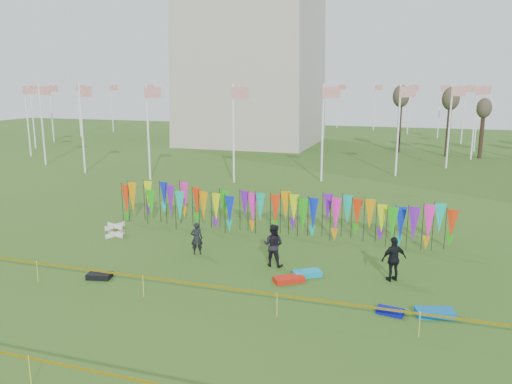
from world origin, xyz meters
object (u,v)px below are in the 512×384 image
(kite_bag_red, at_px, (289,279))
(kite_bag_black, at_px, (99,276))
(person_left, at_px, (197,238))
(kite_bag_turquoise, at_px, (307,273))
(person_mid, at_px, (273,245))
(kite_bag_teal, at_px, (435,313))
(box_kite, at_px, (115,230))
(person_right, at_px, (394,259))
(kite_bag_blue, at_px, (390,311))

(kite_bag_red, xyz_separation_m, kite_bag_black, (-7.68, -2.09, 0.00))
(person_left, bearing_deg, kite_bag_turquoise, 144.24)
(kite_bag_turquoise, height_order, kite_bag_black, kite_bag_turquoise)
(person_left, xyz_separation_m, person_mid, (3.91, -0.37, 0.19))
(person_mid, distance_m, kite_bag_teal, 7.50)
(box_kite, distance_m, kite_bag_teal, 16.69)
(kite_bag_red, bearing_deg, person_left, 158.45)
(kite_bag_red, distance_m, kite_bag_black, 7.96)
(kite_bag_teal, bearing_deg, person_right, 118.60)
(person_mid, height_order, kite_bag_blue, person_mid)
(box_kite, relative_size, kite_bag_blue, 0.77)
(box_kite, xyz_separation_m, kite_bag_red, (10.38, -3.19, -0.24))
(kite_bag_black, bearing_deg, box_kite, 117.13)
(kite_bag_turquoise, relative_size, kite_bag_red, 0.95)
(box_kite, bearing_deg, kite_bag_turquoise, -11.97)
(person_left, bearing_deg, kite_bag_black, 32.90)
(person_right, height_order, kite_bag_blue, person_right)
(person_left, height_order, kite_bag_turquoise, person_left)
(kite_bag_black, relative_size, kite_bag_teal, 0.75)
(person_mid, distance_m, kite_bag_blue, 6.32)
(kite_bag_turquoise, bearing_deg, person_right, 9.99)
(person_left, xyz_separation_m, kite_bag_blue, (9.20, -3.72, -0.68))
(box_kite, bearing_deg, person_right, -6.74)
(person_mid, bearing_deg, box_kite, -5.43)
(box_kite, distance_m, person_left, 5.47)
(person_mid, relative_size, kite_bag_red, 1.56)
(person_left, height_order, kite_bag_blue, person_left)
(kite_bag_blue, bearing_deg, kite_bag_teal, 11.03)
(person_right, height_order, kite_bag_red, person_right)
(person_right, relative_size, kite_bag_red, 1.52)
(person_mid, distance_m, kite_bag_turquoise, 2.06)
(person_right, height_order, kite_bag_black, person_right)
(person_right, relative_size, kite_bag_blue, 2.03)
(kite_bag_red, bearing_deg, person_right, 19.97)
(box_kite, height_order, kite_bag_blue, box_kite)
(person_left, height_order, person_mid, person_mid)
(kite_bag_red, bearing_deg, box_kite, 162.93)
(person_right, relative_size, kite_bag_teal, 1.44)
(kite_bag_blue, bearing_deg, person_left, 157.99)
(person_left, bearing_deg, person_right, 152.37)
(person_left, relative_size, kite_bag_teal, 1.19)
(person_right, distance_m, kite_bag_blue, 3.31)
(person_mid, bearing_deg, person_right, -177.44)
(kite_bag_black, bearing_deg, kite_bag_red, 15.21)
(kite_bag_turquoise, bearing_deg, kite_bag_black, -160.33)
(person_right, bearing_deg, box_kite, -39.83)
(person_mid, height_order, person_right, person_mid)
(person_right, bearing_deg, kite_bag_teal, 85.50)
(person_right, bearing_deg, kite_bag_turquoise, -23.11)
(kite_bag_red, distance_m, kite_bag_teal, 5.84)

